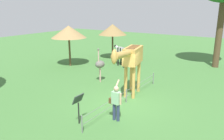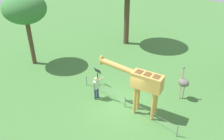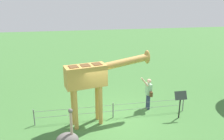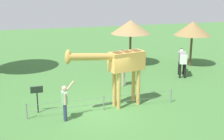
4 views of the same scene
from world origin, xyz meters
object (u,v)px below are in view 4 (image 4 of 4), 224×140
at_px(zebra, 182,59).
at_px(shade_hut_near, 131,27).
at_px(giraffe, 120,64).
at_px(visitor, 65,101).
at_px(ostrich, 124,67).
at_px(info_sign, 37,93).
at_px(shade_hut_far, 192,29).

bearing_deg(zebra, shade_hut_near, -59.08).
xyz_separation_m(giraffe, zebra, (-5.46, -3.79, -0.96)).
bearing_deg(giraffe, visitor, 16.05).
bearing_deg(visitor, ostrich, -136.71).
xyz_separation_m(ostrich, info_sign, (5.03, 2.54, -0.23)).
bearing_deg(visitor, shade_hut_near, -125.82).
distance_m(visitor, shade_hut_far, 12.31).
xyz_separation_m(zebra, info_sign, (9.34, 3.43, -0.21)).
height_order(visitor, info_sign, visitor).
height_order(visitor, shade_hut_far, shade_hut_far).
relative_size(zebra, shade_hut_far, 0.54).
distance_m(giraffe, ostrich, 3.27).
relative_size(zebra, shade_hut_near, 0.53).
height_order(zebra, info_sign, zebra).
distance_m(zebra, shade_hut_near, 4.65).
bearing_deg(shade_hut_near, zebra, 120.92).
bearing_deg(giraffe, zebra, -145.26).
relative_size(zebra, ostrich, 0.79).
bearing_deg(shade_hut_far, zebra, 48.54).
xyz_separation_m(visitor, shade_hut_far, (-10.13, -6.74, 1.85)).
distance_m(visitor, info_sign, 1.60).
bearing_deg(visitor, shade_hut_far, -146.38).
bearing_deg(shade_hut_near, giraffe, 66.73).
distance_m(shade_hut_near, info_sign, 10.26).
relative_size(giraffe, shade_hut_far, 1.21).
relative_size(ostrich, shade_hut_near, 0.68).
xyz_separation_m(shade_hut_near, info_sign, (7.11, 7.16, -1.88)).
height_order(giraffe, info_sign, giraffe).
bearing_deg(giraffe, shade_hut_far, -141.11).
bearing_deg(zebra, visitor, 29.12).
bearing_deg(visitor, info_sign, -46.26).
height_order(shade_hut_near, info_sign, shade_hut_near).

